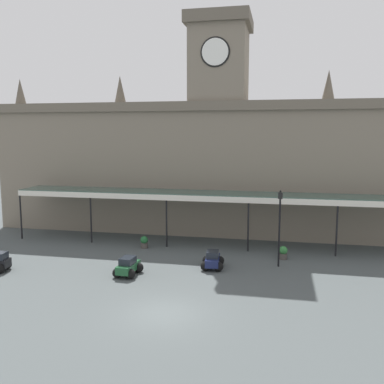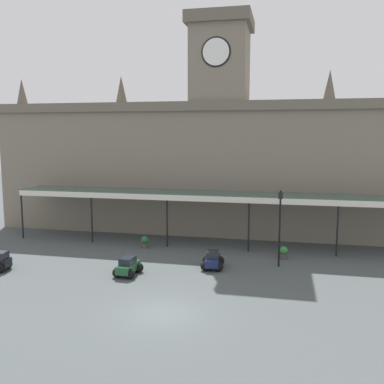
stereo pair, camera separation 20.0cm
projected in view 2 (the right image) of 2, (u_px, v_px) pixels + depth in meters
The scene contains 8 objects.
ground_plane at pixel (163, 313), 21.65m from camera, with size 140.00×140.00×0.00m, color #474E4F.
station_building at pixel (219, 161), 38.76m from camera, with size 41.35×5.56×19.10m.
entrance_canopy at pixel (210, 195), 34.37m from camera, with size 32.55×3.26×4.29m.
car_navy_sedan at pixel (213, 261), 28.86m from camera, with size 1.63×2.12×1.19m.
car_green_sedan at pixel (128, 267), 27.45m from camera, with size 1.60×2.10×1.19m.
victorian_lamppost at pixel (280, 220), 28.78m from camera, with size 0.30×0.30×5.26m.
planter_near_kerb at pixel (145, 242), 33.92m from camera, with size 0.60×0.60×0.96m.
planter_forecourt_centre at pixel (284, 253), 30.84m from camera, with size 0.60×0.60×0.96m.
Camera 2 is at (5.82, -19.82, 9.03)m, focal length 40.05 mm.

